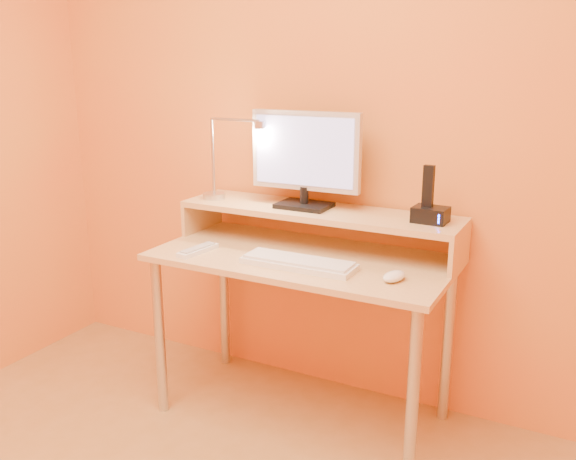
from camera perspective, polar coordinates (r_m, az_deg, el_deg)
The scene contains 25 objects.
wall_back at distance 2.70m, azimuth 4.44°, elevation 10.31°, with size 3.00×0.04×2.50m, color orange.
desk_leg_fl at distance 2.74m, azimuth -11.62°, elevation -9.51°, with size 0.04×0.04×0.69m, color #BBBBBF.
desk_leg_fr at distance 2.28m, azimuth 11.29°, elevation -14.93°, with size 0.04×0.04×0.69m, color #BBBBBF.
desk_leg_bl at distance 3.11m, azimuth -5.84°, elevation -6.18°, with size 0.04×0.04×0.69m, color #BBBBBF.
desk_leg_br at distance 2.71m, azimuth 14.34°, elevation -9.97°, with size 0.04×0.04×0.69m, color #BBBBBF.
desk_lower at distance 2.53m, azimuth 1.33°, elevation -2.59°, with size 1.20×0.60×0.03m, color #E2B873.
shelf_riser_left at distance 2.92m, azimuth -7.81°, elevation 1.39°, with size 0.02×0.30×0.14m, color #E2B873.
shelf_riser_right at distance 2.46m, azimuth 15.40°, elevation -1.73°, with size 0.02×0.30×0.14m, color #E2B873.
desk_shelf at distance 2.61m, azimuth 2.80°, elevation 1.65°, with size 1.20×0.30×0.03m, color #E2B873.
monitor_foot at distance 2.64m, azimuth 1.48°, elevation 2.27°, with size 0.22×0.16×0.02m, color black.
monitor_neck at distance 2.63m, azimuth 1.49°, elevation 3.20°, with size 0.04×0.04×0.07m, color black.
monitor_panel at distance 2.60m, azimuth 1.62°, elevation 7.23°, with size 0.48×0.04×0.33m, color silver.
monitor_back at distance 2.62m, azimuth 1.84°, elevation 7.29°, with size 0.43×0.01×0.28m, color black.
monitor_screen at distance 2.59m, azimuth 1.44°, elevation 7.18°, with size 0.43×0.00×0.28m, color #A6A7EE.
lamp_base at distance 2.82m, azimuth -6.75°, elevation 3.12°, with size 0.10×0.10×0.03m, color #BBBBBF.
lamp_post at distance 2.79m, azimuth -6.86°, elevation 6.68°, with size 0.01×0.01×0.33m, color #BBBBBF.
lamp_arm at distance 2.71m, azimuth -4.83°, elevation 9.99°, with size 0.01×0.01×0.24m, color #BBBBBF.
lamp_head at distance 2.65m, azimuth -2.59°, elevation 9.58°, with size 0.04×0.04×0.03m, color #BBBBBF.
lamp_bulb at distance 2.65m, azimuth -2.59°, elevation 9.23°, with size 0.03×0.03×0.00m, color #FFEAC6.
phone_dock at distance 2.45m, azimuth 12.86°, elevation 1.37°, with size 0.13×0.10×0.06m, color black.
phone_handset at distance 2.43m, azimuth 12.68°, elevation 3.93°, with size 0.04×0.03×0.16m, color black.
phone_led at distance 2.39m, azimuth 13.59°, elevation 0.98°, with size 0.01×0.00×0.04m, color #1D37FF.
keyboard at distance 2.39m, azimuth 0.97°, elevation -3.10°, with size 0.44×0.14×0.02m, color white.
mouse at distance 2.26m, azimuth 9.65°, elevation -4.18°, with size 0.06×0.11×0.04m, color white.
remote_control at distance 2.58m, azimuth -8.22°, elevation -1.85°, with size 0.05×0.20×0.02m, color white.
Camera 1 is at (1.05, -0.98, 1.49)m, focal length 38.99 mm.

